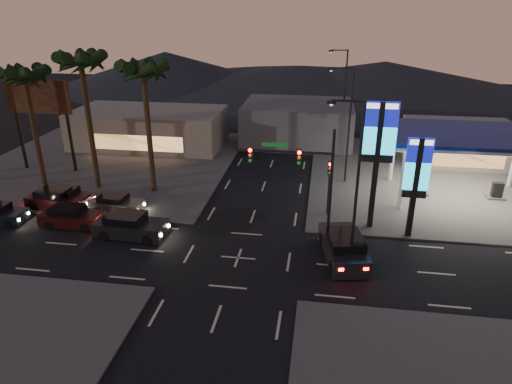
% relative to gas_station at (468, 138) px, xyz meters
% --- Properties ---
extents(ground, '(140.00, 140.00, 0.00)m').
position_rel_gas_station_xyz_m(ground, '(-16.00, -12.00, -5.08)').
color(ground, black).
rests_on(ground, ground).
extents(corner_lot_ne, '(24.00, 24.00, 0.12)m').
position_rel_gas_station_xyz_m(corner_lot_ne, '(0.00, 4.00, -5.02)').
color(corner_lot_ne, '#47443F').
rests_on(corner_lot_ne, ground).
extents(corner_lot_nw, '(24.00, 24.00, 0.12)m').
position_rel_gas_station_xyz_m(corner_lot_nw, '(-32.00, 4.00, -5.02)').
color(corner_lot_nw, '#47443F').
rests_on(corner_lot_nw, ground).
extents(gas_station, '(12.20, 8.20, 5.47)m').
position_rel_gas_station_xyz_m(gas_station, '(0.00, 0.00, 0.00)').
color(gas_station, silver).
rests_on(gas_station, ground).
extents(convenience_store, '(10.00, 6.00, 4.00)m').
position_rel_gas_station_xyz_m(convenience_store, '(2.00, 9.00, -3.08)').
color(convenience_store, '#726B5B').
rests_on(convenience_store, ground).
extents(pylon_sign_tall, '(2.20, 0.35, 9.00)m').
position_rel_gas_station_xyz_m(pylon_sign_tall, '(-7.50, -6.50, 1.31)').
color(pylon_sign_tall, black).
rests_on(pylon_sign_tall, ground).
extents(pylon_sign_short, '(1.60, 0.35, 7.00)m').
position_rel_gas_station_xyz_m(pylon_sign_short, '(-5.00, -7.50, -0.42)').
color(pylon_sign_short, black).
rests_on(pylon_sign_short, ground).
extents(traffic_signal_mast, '(6.10, 0.39, 8.00)m').
position_rel_gas_station_xyz_m(traffic_signal_mast, '(-12.24, -10.01, 0.15)').
color(traffic_signal_mast, black).
rests_on(traffic_signal_mast, ground).
extents(pedestal_signal, '(0.32, 0.39, 4.30)m').
position_rel_gas_station_xyz_m(pedestal_signal, '(-10.50, -5.02, -2.16)').
color(pedestal_signal, black).
rests_on(pedestal_signal, ground).
extents(streetlight_near, '(2.14, 0.25, 10.00)m').
position_rel_gas_station_xyz_m(streetlight_near, '(-9.21, -11.00, 0.64)').
color(streetlight_near, black).
rests_on(streetlight_near, ground).
extents(streetlight_mid, '(2.14, 0.25, 10.00)m').
position_rel_gas_station_xyz_m(streetlight_mid, '(-9.21, 2.00, 0.64)').
color(streetlight_mid, black).
rests_on(streetlight_mid, ground).
extents(streetlight_far, '(2.14, 0.25, 10.00)m').
position_rel_gas_station_xyz_m(streetlight_far, '(-9.21, 16.00, 0.64)').
color(streetlight_far, black).
rests_on(streetlight_far, ground).
extents(palm_a, '(4.41, 4.41, 10.86)m').
position_rel_gas_station_xyz_m(palm_a, '(-25.00, -2.50, 4.35)').
color(palm_a, black).
rests_on(palm_a, ground).
extents(palm_b, '(4.41, 4.41, 11.46)m').
position_rel_gas_station_xyz_m(palm_b, '(-30.00, -2.50, 4.89)').
color(palm_b, black).
rests_on(palm_b, ground).
extents(palm_c, '(4.41, 4.41, 10.26)m').
position_rel_gas_station_xyz_m(palm_c, '(-35.00, -2.50, 3.80)').
color(palm_c, black).
rests_on(palm_c, ground).
extents(billboard, '(6.00, 0.30, 8.50)m').
position_rel_gas_station_xyz_m(billboard, '(-36.50, 1.00, 1.25)').
color(billboard, black).
rests_on(billboard, ground).
extents(building_far_west, '(16.00, 8.00, 4.00)m').
position_rel_gas_station_xyz_m(building_far_west, '(-30.00, 10.00, -3.08)').
color(building_far_west, '#726B5B').
rests_on(building_far_west, ground).
extents(building_far_mid, '(12.00, 9.00, 4.40)m').
position_rel_gas_station_xyz_m(building_far_mid, '(-14.00, 14.00, -2.88)').
color(building_far_mid, '#4C4C51').
rests_on(building_far_mid, ground).
extents(hill_left, '(40.00, 40.00, 6.00)m').
position_rel_gas_station_xyz_m(hill_left, '(-41.00, 48.00, -2.08)').
color(hill_left, black).
rests_on(hill_left, ground).
extents(hill_right, '(50.00, 50.00, 5.00)m').
position_rel_gas_station_xyz_m(hill_right, '(-1.00, 48.00, -2.58)').
color(hill_right, black).
rests_on(hill_right, ground).
extents(hill_center, '(60.00, 60.00, 4.00)m').
position_rel_gas_station_xyz_m(hill_center, '(-16.00, 48.00, -3.08)').
color(hill_center, black).
rests_on(hill_center, ground).
extents(car_lane_a_front, '(5.11, 2.35, 1.63)m').
position_rel_gas_station_xyz_m(car_lane_a_front, '(-23.83, -10.24, -4.32)').
color(car_lane_a_front, black).
rests_on(car_lane_a_front, ground).
extents(car_lane_a_mid, '(4.48, 1.95, 1.45)m').
position_rel_gas_station_xyz_m(car_lane_a_mid, '(-28.63, -9.35, -4.41)').
color(car_lane_a_mid, black).
rests_on(car_lane_a_mid, ground).
extents(car_lane_b_front, '(4.18, 1.98, 1.33)m').
position_rel_gas_station_xyz_m(car_lane_b_front, '(-26.45, -6.66, -4.46)').
color(car_lane_b_front, '#4D4C4E').
rests_on(car_lane_b_front, ground).
extents(car_lane_b_mid, '(4.42, 2.15, 1.40)m').
position_rel_gas_station_xyz_m(car_lane_b_mid, '(-30.85, -6.13, -4.43)').
color(car_lane_b_mid, black).
rests_on(car_lane_b_mid, ground).
extents(car_lane_b_rear, '(4.82, 2.26, 1.54)m').
position_rel_gas_station_xyz_m(car_lane_b_rear, '(-31.24, -6.77, -4.37)').
color(car_lane_b_rear, black).
rests_on(car_lane_b_rear, ground).
extents(suv_station, '(3.19, 5.59, 1.76)m').
position_rel_gas_station_xyz_m(suv_station, '(-9.48, -11.10, -4.26)').
color(suv_station, black).
rests_on(suv_station, ground).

